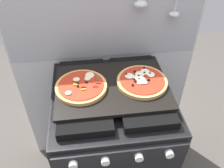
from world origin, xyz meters
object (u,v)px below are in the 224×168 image
Objects in this scene: pizza_right at (142,81)px; pizza_left at (81,85)px; stove at (112,143)px; baking_tray at (112,87)px.

pizza_left is at bearing 179.46° from pizza_right.
pizza_right is (0.15, 0.01, 0.48)m from stove.
stove is at bearing -3.06° from pizza_left.
stove is 0.50m from pizza_right.
stove is 0.50m from pizza_left.
pizza_right is (0.15, 0.00, 0.02)m from baking_tray.
pizza_left is (-0.15, 0.01, 0.02)m from baking_tray.
pizza_right is at bearing 1.34° from baking_tray.
pizza_right is (0.29, -0.00, 0.00)m from pizza_left.
pizza_right reaches higher than baking_tray.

